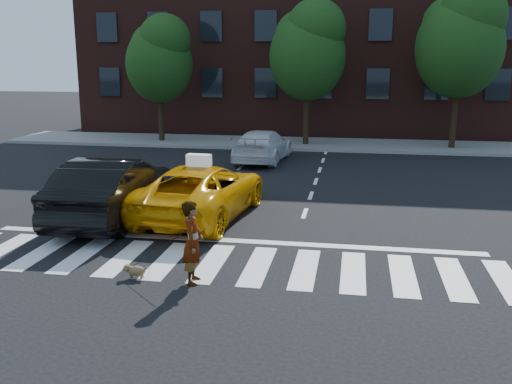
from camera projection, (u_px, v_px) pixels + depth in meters
ground at (212, 263)px, 12.27m from camera, size 120.00×120.00×0.00m
crosswalk at (212, 263)px, 12.27m from camera, size 13.00×2.40×0.01m
stop_line at (228, 240)px, 13.80m from camera, size 12.00×0.30×0.01m
sidewalk_far at (297, 144)px, 29.04m from camera, size 30.00×4.00×0.15m
building at (311, 30)px, 34.88m from camera, size 26.00×10.00×12.00m
tree_left at (159, 56)px, 28.72m from camera, size 3.39×3.38×6.50m
tree_mid at (308, 47)px, 27.37m from camera, size 3.69×3.69×7.10m
tree_right at (461, 37)px, 26.10m from camera, size 4.00×4.00×7.70m
taxi at (202, 191)px, 15.74m from camera, size 2.98×5.52×1.47m
black_sedan at (112, 189)px, 15.45m from camera, size 2.01×5.28×1.72m
white_suv at (263, 146)px, 24.34m from camera, size 2.22×4.75×1.34m
woman at (193, 242)px, 11.04m from camera, size 0.46×0.64×1.65m
dog at (134, 270)px, 11.39m from camera, size 0.52×0.23×0.29m
taxi_sign at (199, 160)px, 15.34m from camera, size 0.68×0.35×0.32m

